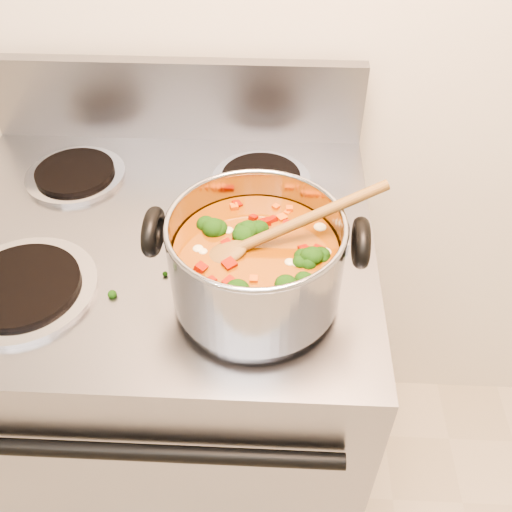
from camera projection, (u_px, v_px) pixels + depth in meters
The scene contains 4 objects.
electric_range at pixel (180, 383), 1.27m from camera, with size 0.73×0.66×1.08m.
stockpot at pixel (256, 262), 0.78m from camera, with size 0.30×0.24×0.15m.
wooden_spoon at pixel (266, 237), 0.76m from camera, with size 0.26×0.11×0.09m.
cooktop_crumbs at pixel (258, 260), 0.89m from camera, with size 0.24×0.35×0.01m.
Camera 1 is at (0.22, 0.46, 1.55)m, focal length 40.00 mm.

